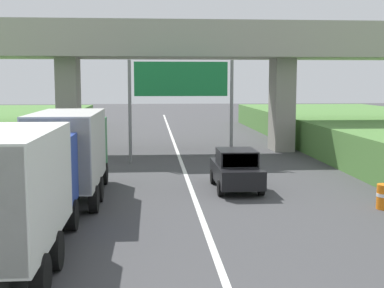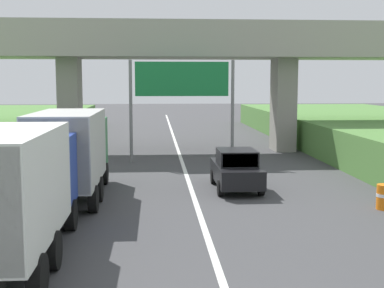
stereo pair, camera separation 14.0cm
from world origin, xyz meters
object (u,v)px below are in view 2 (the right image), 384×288
object	(u,v)px
overhead_highway_sign	(182,86)
truck_blue	(12,188)
truck_green	(72,150)
car_black	(236,170)
construction_barrel_2	(384,197)

from	to	relation	value
overhead_highway_sign	truck_blue	bearing A→B (deg)	-107.52
truck_green	truck_blue	bearing A→B (deg)	-92.61
truck_green	car_black	size ratio (longest dim) A/B	1.78
overhead_highway_sign	truck_blue	size ratio (longest dim) A/B	0.81
overhead_highway_sign	truck_green	size ratio (longest dim) A/B	0.81
truck_green	overhead_highway_sign	bearing A→B (deg)	61.75
overhead_highway_sign	truck_green	bearing A→B (deg)	-118.25
overhead_highway_sign	truck_blue	world-z (taller)	overhead_highway_sign
truck_green	car_black	distance (m)	6.86
truck_green	construction_barrel_2	distance (m)	11.80
construction_barrel_2	truck_blue	bearing A→B (deg)	-158.19
car_black	overhead_highway_sign	bearing A→B (deg)	104.02
truck_green	car_black	world-z (taller)	truck_green
overhead_highway_sign	car_black	distance (m)	8.55
truck_blue	construction_barrel_2	bearing A→B (deg)	21.81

